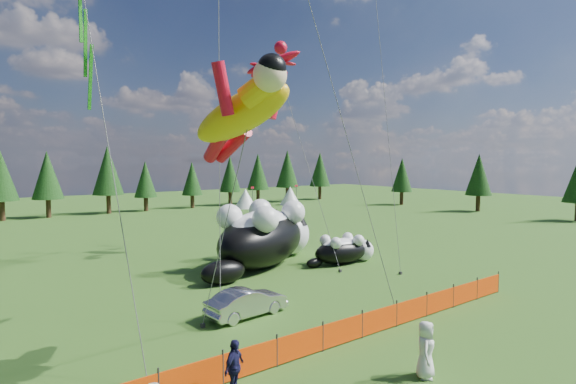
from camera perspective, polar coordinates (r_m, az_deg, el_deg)
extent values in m
plane|color=#153B0A|center=(19.75, 0.72, -16.09)|extent=(160.00, 160.00, 0.00)
cylinder|color=#262626|center=(14.68, -8.27, -21.16)|extent=(0.06, 0.06, 1.10)
cylinder|color=#262626|center=(15.65, -1.43, -19.47)|extent=(0.06, 0.06, 1.10)
cylinder|color=#262626|center=(16.79, 4.43, -17.80)|extent=(0.06, 0.06, 1.10)
cylinder|color=#262626|center=(18.09, 9.40, -16.21)|extent=(0.06, 0.06, 1.10)
cylinder|color=#262626|center=(19.50, 13.61, -14.75)|extent=(0.06, 0.06, 1.10)
cylinder|color=#262626|center=(21.01, 17.19, -13.44)|extent=(0.06, 0.06, 1.10)
cylinder|color=#262626|center=(22.60, 20.25, -12.26)|extent=(0.06, 0.06, 1.10)
cylinder|color=#262626|center=(24.25, 22.87, -11.21)|extent=(0.06, 0.06, 1.10)
cylinder|color=#262626|center=(25.94, 25.14, -10.28)|extent=(0.06, 0.06, 1.10)
cube|color=#F43F05|center=(14.31, -12.07, -22.14)|extent=(2.00, 0.04, 0.90)
cube|color=#F43F05|center=(15.16, -4.72, -20.49)|extent=(2.00, 0.04, 0.90)
cube|color=#F43F05|center=(16.22, 1.62, -18.79)|extent=(2.00, 0.04, 0.90)
cube|color=#F43F05|center=(17.44, 7.02, -17.14)|extent=(2.00, 0.04, 0.90)
cube|color=#F43F05|center=(18.80, 11.59, -15.61)|extent=(2.00, 0.04, 0.90)
cube|color=#F43F05|center=(20.26, 15.47, -14.21)|extent=(2.00, 0.04, 0.90)
cube|color=#F43F05|center=(21.81, 18.77, -12.96)|extent=(2.00, 0.04, 0.90)
cube|color=#F43F05|center=(23.43, 21.60, -11.84)|extent=(2.00, 0.04, 0.90)
cube|color=#F43F05|center=(25.10, 24.04, -10.85)|extent=(2.00, 0.04, 0.90)
ellipsoid|color=black|center=(28.93, -3.31, -6.09)|extent=(9.46, 7.64, 3.44)
ellipsoid|color=white|center=(28.79, -3.31, -4.40)|extent=(7.07, 5.63, 2.10)
sphere|color=white|center=(32.51, 0.02, -5.30)|extent=(3.06, 3.06, 3.06)
sphere|color=#D55377|center=(33.68, 0.94, -4.98)|extent=(0.43, 0.43, 0.43)
ellipsoid|color=black|center=(25.27, -8.24, -10.04)|extent=(2.99, 2.45, 1.34)
cone|color=black|center=(31.96, 1.51, -3.25)|extent=(1.07, 1.07, 1.07)
cone|color=black|center=(32.72, -1.45, -3.08)|extent=(1.07, 1.07, 1.07)
sphere|color=white|center=(31.11, -3.53, -2.36)|extent=(1.60, 1.60, 1.60)
sphere|color=white|center=(30.02, 0.66, -2.58)|extent=(1.60, 1.60, 1.60)
sphere|color=white|center=(27.66, -7.45, -3.18)|extent=(1.60, 1.60, 1.60)
sphere|color=white|center=(26.44, -2.88, -3.48)|extent=(1.60, 1.60, 1.60)
ellipsoid|color=black|center=(29.99, 6.78, -7.54)|extent=(4.17, 2.26, 1.60)
ellipsoid|color=white|center=(29.92, 6.79, -6.79)|extent=(3.14, 1.63, 0.98)
sphere|color=white|center=(31.17, 9.52, -7.29)|extent=(1.42, 1.42, 1.42)
sphere|color=#D55377|center=(31.55, 10.36, -7.16)|extent=(0.20, 0.20, 0.20)
ellipsoid|color=black|center=(28.87, 3.38, -8.96)|extent=(1.30, 0.75, 0.62)
cone|color=black|center=(30.74, 10.05, -6.37)|extent=(0.50, 0.50, 0.50)
cone|color=black|center=(31.38, 9.02, -6.15)|extent=(0.50, 0.50, 0.50)
sphere|color=white|center=(30.89, 7.58, -5.78)|extent=(0.75, 0.75, 0.75)
sphere|color=white|center=(30.01, 8.96, -6.08)|extent=(0.75, 0.75, 0.75)
sphere|color=white|center=(29.78, 4.75, -6.12)|extent=(0.75, 0.75, 0.75)
sphere|color=white|center=(28.87, 6.10, -6.46)|extent=(0.75, 0.75, 0.75)
imported|color=silver|center=(20.24, -5.25, -13.77)|extent=(3.82, 1.62, 1.22)
imported|color=#17163E|center=(13.97, -6.82, -21.28)|extent=(1.08, 0.91, 1.65)
imported|color=silver|center=(15.44, 17.08, -18.58)|extent=(1.05, 0.97, 1.79)
cylinder|color=#595959|center=(16.53, -8.63, -4.96)|extent=(0.03, 0.03, 9.06)
cube|color=#262626|center=(19.38, -10.76, -16.31)|extent=(0.15, 0.15, 0.16)
cylinder|color=#595959|center=(30.15, 1.99, 4.49)|extent=(0.03, 0.03, 15.79)
cube|color=#262626|center=(27.92, 6.62, -9.92)|extent=(0.15, 0.15, 0.16)
cylinder|color=#595959|center=(16.06, -21.67, 4.54)|extent=(0.03, 0.03, 14.61)
cube|color=#262626|center=(15.28, -17.41, -22.20)|extent=(0.15, 0.15, 0.16)
cube|color=#219A1C|center=(18.93, -24.77, 16.89)|extent=(0.22, 0.22, 4.85)
cylinder|color=#595959|center=(20.81, -8.72, 9.14)|extent=(0.03, 0.03, 17.41)
cube|color=#262626|center=(20.06, -8.58, -15.57)|extent=(0.15, 0.15, 0.16)
cylinder|color=#595959|center=(31.18, 11.89, 14.83)|extent=(0.03, 0.03, 26.12)
cube|color=#262626|center=(28.02, 14.09, -9.96)|extent=(0.15, 0.15, 0.16)
cylinder|color=#595959|center=(18.95, 8.04, 5.05)|extent=(0.03, 0.03, 14.56)
cube|color=#262626|center=(20.11, 13.85, -15.58)|extent=(0.15, 0.15, 0.16)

